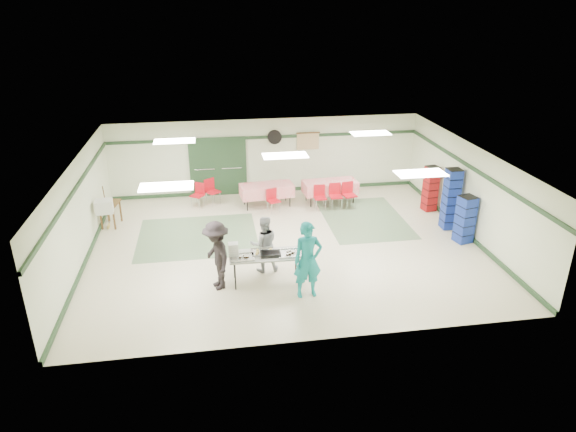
{
  "coord_description": "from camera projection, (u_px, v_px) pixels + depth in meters",
  "views": [
    {
      "loc": [
        -1.99,
        -13.12,
        6.59
      ],
      "look_at": [
        0.03,
        -0.3,
        1.04
      ],
      "focal_mm": 32.0,
      "sensor_mm": 36.0,
      "label": 1
    }
  ],
  "objects": [
    {
      "name": "trim_left",
      "position": [
        75.0,
        189.0,
        13.2
      ],
      "size": [
        0.06,
        9.0,
        0.1
      ],
      "primitive_type": "cube",
      "rotation": [
        0.0,
        0.0,
        1.57
      ],
      "color": "#213C23",
      "rests_on": "wall_back"
    },
    {
      "name": "serving_table",
      "position": [
        266.0,
        256.0,
        12.64
      ],
      "size": [
        1.83,
        0.77,
        0.76
      ],
      "rotation": [
        0.0,
        0.0,
        -0.02
      ],
      "color": "#A5A5A0",
      "rests_on": "floor"
    },
    {
      "name": "sheet_tray_left",
      "position": [
        243.0,
        258.0,
        12.44
      ],
      "size": [
        0.56,
        0.43,
        0.02
      ],
      "primitive_type": "cube",
      "rotation": [
        0.0,
        0.0,
        -0.02
      ],
      "color": "silver",
      "rests_on": "serving_table"
    },
    {
      "name": "crate_stack_blue_a",
      "position": [
        451.0,
        199.0,
        15.54
      ],
      "size": [
        0.42,
        0.42,
        1.91
      ],
      "primitive_type": "cube",
      "rotation": [
        0.0,
        0.0,
        -0.01
      ],
      "color": "navy",
      "rests_on": "floor"
    },
    {
      "name": "baking_pan",
      "position": [
        270.0,
        254.0,
        12.56
      ],
      "size": [
        0.5,
        0.32,
        0.08
      ],
      "primitive_type": "cube",
      "rotation": [
        0.0,
        0.0,
        -0.02
      ],
      "color": "black",
      "rests_on": "serving_table"
    },
    {
      "name": "office_printer",
      "position": [
        104.0,
        206.0,
        15.04
      ],
      "size": [
        0.54,
        0.49,
        0.39
      ],
      "primitive_type": "cube",
      "rotation": [
        0.0,
        0.0,
        0.13
      ],
      "color": "beige",
      "rests_on": "printer_table"
    },
    {
      "name": "chair_b",
      "position": [
        320.0,
        195.0,
        17.14
      ],
      "size": [
        0.39,
        0.39,
        0.83
      ],
      "rotation": [
        0.0,
        0.0,
        -0.01
      ],
      "color": "red",
      "rests_on": "floor"
    },
    {
      "name": "trim_right",
      "position": [
        473.0,
        168.0,
        14.77
      ],
      "size": [
        0.06,
        9.0,
        0.1
      ],
      "primitive_type": "cube",
      "rotation": [
        0.0,
        0.0,
        1.57
      ],
      "color": "#213C23",
      "rests_on": "wall_back"
    },
    {
      "name": "volunteer_teal",
      "position": [
        308.0,
        260.0,
        11.96
      ],
      "size": [
        0.72,
        0.51,
        1.88
      ],
      "primitive_type": "imported",
      "rotation": [
        0.0,
        0.0,
        0.09
      ],
      "color": "teal",
      "rests_on": "floor"
    },
    {
      "name": "ceiling",
      "position": [
        285.0,
        155.0,
        13.73
      ],
      "size": [
        11.0,
        11.0,
        0.0
      ],
      "primitive_type": "plane",
      "rotation": [
        3.14,
        0.0,
        0.0
      ],
      "color": "white",
      "rests_on": "wall_back"
    },
    {
      "name": "sheet_tray_right",
      "position": [
        290.0,
        254.0,
        12.63
      ],
      "size": [
        0.63,
        0.48,
        0.02
      ],
      "primitive_type": "cube",
      "rotation": [
        0.0,
        0.0,
        -0.02
      ],
      "color": "silver",
      "rests_on": "serving_table"
    },
    {
      "name": "double_door_right",
      "position": [
        232.0,
        166.0,
        18.23
      ],
      "size": [
        0.9,
        0.06,
        2.1
      ],
      "primitive_type": "cube",
      "color": "gray",
      "rests_on": "floor"
    },
    {
      "name": "volunteer_dark",
      "position": [
        217.0,
        256.0,
        12.32
      ],
      "size": [
        0.94,
        1.26,
        1.75
      ],
      "primitive_type": "imported",
      "rotation": [
        0.0,
        0.0,
        -1.28
      ],
      "color": "black",
      "rests_on": "floor"
    },
    {
      "name": "chair_loose_a",
      "position": [
        211.0,
        189.0,
        17.56
      ],
      "size": [
        0.58,
        0.58,
        0.89
      ],
      "rotation": [
        0.0,
        0.0,
        0.64
      ],
      "color": "red",
      "rests_on": "floor"
    },
    {
      "name": "crate_stack_red",
      "position": [
        431.0,
        189.0,
        16.94
      ],
      "size": [
        0.45,
        0.45,
        1.52
      ],
      "primitive_type": "cube",
      "rotation": [
        0.0,
        0.0,
        0.16
      ],
      "color": "maroon",
      "rests_on": "floor"
    },
    {
      "name": "baseboard_back",
      "position": [
        267.0,
        190.0,
        18.83
      ],
      "size": [
        11.0,
        0.06,
        0.12
      ],
      "primitive_type": "cube",
      "color": "#213C23",
      "rests_on": "floor"
    },
    {
      "name": "foam_box_stack",
      "position": [
        233.0,
        249.0,
        12.5
      ],
      "size": [
        0.24,
        0.22,
        0.33
      ],
      "primitive_type": "cube",
      "rotation": [
        0.0,
        0.0,
        -0.02
      ],
      "color": "white",
      "rests_on": "serving_table"
    },
    {
      "name": "volunteer_grey",
      "position": [
        264.0,
        244.0,
        13.15
      ],
      "size": [
        0.77,
        0.61,
        1.52
      ],
      "primitive_type": "imported",
      "rotation": [
        0.0,
        0.0,
        3.19
      ],
      "color": "#939499",
      "rests_on": "floor"
    },
    {
      "name": "trim_back",
      "position": [
        266.0,
        137.0,
        18.05
      ],
      "size": [
        11.0,
        0.06,
        0.1
      ],
      "primitive_type": "cube",
      "color": "#213C23",
      "rests_on": "wall_back"
    },
    {
      "name": "wall_front",
      "position": [
        319.0,
        284.0,
        10.17
      ],
      "size": [
        11.0,
        0.0,
        11.0
      ],
      "primitive_type": "plane",
      "rotation": [
        -1.57,
        0.0,
        0.0
      ],
      "color": "beige",
      "rests_on": "floor"
    },
    {
      "name": "dining_table_b",
      "position": [
        267.0,
        190.0,
        17.39
      ],
      "size": [
        1.84,
        0.96,
        0.77
      ],
      "rotation": [
        0.0,
        0.0,
        0.1
      ],
      "color": "red",
      "rests_on": "floor"
    },
    {
      "name": "chair_c",
      "position": [
        349.0,
        192.0,
        17.28
      ],
      "size": [
        0.49,
        0.49,
        0.88
      ],
      "rotation": [
        0.0,
        0.0,
        0.22
      ],
      "color": "red",
      "rests_on": "floor"
    },
    {
      "name": "floor",
      "position": [
        285.0,
        245.0,
        14.79
      ],
      "size": [
        11.0,
        11.0,
        0.0
      ],
      "primitive_type": "plane",
      "color": "beige",
      "rests_on": "ground"
    },
    {
      "name": "green_patch_a",
      "position": [
        198.0,
        236.0,
        15.34
      ],
      "size": [
        3.5,
        3.0,
        0.01
      ],
      "primitive_type": "cube",
      "color": "#607E5C",
      "rests_on": "floor"
    },
    {
      "name": "chair_a",
      "position": [
        335.0,
        193.0,
        17.21
      ],
      "size": [
        0.41,
        0.41,
        0.86
      ],
      "rotation": [
        0.0,
        0.0,
        0.01
      ],
      "color": "red",
      "rests_on": "floor"
    },
    {
      "name": "chair_loose_b",
      "position": [
        199.0,
        192.0,
        17.33
      ],
      "size": [
        0.54,
        0.54,
        0.83
      ],
      "rotation": [
        0.0,
        0.0,
        -0.6
      ],
      "color": "red",
      "rests_on": "floor"
    },
    {
      "name": "green_patch_b",
      "position": [
        364.0,
        219.0,
        16.56
      ],
      "size": [
        2.5,
        3.5,
        0.01
      ],
      "primitive_type": "cube",
      "color": "#607E5C",
      "rests_on": "floor"
    },
    {
      "name": "wall_back",
      "position": [
        266.0,
        156.0,
        18.35
      ],
      "size": [
        11.0,
        0.0,
        11.0
      ],
      "primitive_type": "plane",
      "rotation": [
        1.57,
        0.0,
        0.0
      ],
      "color": "beige",
      "rests_on": "floor"
    },
    {
      "name": "crate_stack_blue_b",
      "position": [
        465.0,
        219.0,
        14.74
      ],
      "size": [
        0.52,
        0.52,
        1.41
      ],
      "primitive_type": "cube",
      "rotation": [
        0.0,
        0.0,
        0.23
      ],
      "color": "navy",
      "rests_on": "floor"
    },
    {
      "name": "scroll_banner",
      "position": [
        308.0,
        141.0,
        18.31
      ],
      "size": [
        0.8,
        0.02,
        0.6
      ],
      "primitive_type": "cube",
      "color": "tan",
      "rests_on": "wall_back"
    },
    {
      "name": "wall_left",
      "position": [
        79.0,
        214.0,
        13.47
      ],
      "size": [
        0.0,
        9.0,
        9.0
      ],
      "primitive_type": "plane",
      "rotation": [
        1.57,
        0.0,
        1.57
      ],
      "color": "beige",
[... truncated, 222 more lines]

